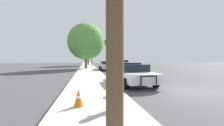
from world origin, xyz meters
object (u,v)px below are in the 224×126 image
tree_sidewalk_far (88,46)px  traffic_cone (79,98)px  tree_sidewalk_mid (86,42)px  car_background_oncoming (124,63)px  traffic_light (97,48)px  car_background_distant (110,62)px  fire_hydrant (112,96)px  car_background_midblock (106,65)px  police_car (132,73)px

tree_sidewalk_far → traffic_cone: tree_sidewalk_far is taller
tree_sidewalk_mid → traffic_cone: bearing=-90.7°
car_background_oncoming → tree_sidewalk_mid: tree_sidewalk_mid is taller
traffic_light → tree_sidewalk_far: tree_sidewalk_far is taller
traffic_light → tree_sidewalk_mid: 6.06m
tree_sidewalk_mid → traffic_cone: 20.76m
traffic_light → traffic_cone: 26.26m
tree_sidewalk_far → tree_sidewalk_mid: bearing=-92.6°
car_background_distant → traffic_cone: car_background_distant is taller
car_background_distant → traffic_cone: 40.13m
tree_sidewalk_far → traffic_cone: (-0.82, -32.81, -4.42)m
traffic_light → fire_hydrant: bearing=-93.3°
car_background_oncoming → car_background_midblock: car_background_oncoming is taller
tree_sidewalk_mid → traffic_light: bearing=67.4°
fire_hydrant → car_background_midblock: size_ratio=0.19×
fire_hydrant → police_car: bearing=66.2°
police_car → car_background_midblock: (-0.18, 12.35, 0.01)m
fire_hydrant → tree_sidewalk_mid: (-0.80, 20.91, 4.04)m
car_background_distant → tree_sidewalk_far: bearing=-139.3°
car_background_midblock → car_background_distant: bearing=79.5°
car_background_distant → tree_sidewalk_far: tree_sidewalk_far is taller
fire_hydrant → car_background_midblock: bearing=83.0°
car_background_oncoming → tree_sidewalk_far: bearing=-36.4°
police_car → traffic_cone: size_ratio=8.38×
car_background_distant → tree_sidewalk_mid: size_ratio=0.56×
car_background_midblock → police_car: bearing=-89.0°
police_car → car_background_distant: police_car is taller
police_car → traffic_light: bearing=-89.7°
traffic_light → tree_sidewalk_far: (-1.75, 6.91, 0.88)m
traffic_light → car_background_midblock: 9.39m
tree_sidewalk_far → traffic_light: bearing=-75.8°
car_background_midblock → traffic_cone: car_background_midblock is taller
traffic_light → tree_sidewalk_far: size_ratio=0.73×
car_background_distant → tree_sidewalk_far: (-6.61, -6.63, 4.14)m
car_background_midblock → tree_sidewalk_mid: size_ratio=0.59×
car_background_oncoming → car_background_distant: car_background_oncoming is taller
car_background_oncoming → tree_sidewalk_mid: bearing=40.5°
traffic_light → traffic_cone: traffic_light is taller
traffic_cone → tree_sidewalk_mid: bearing=89.3°
police_car → traffic_light: (-0.84, 21.14, 3.24)m
car_background_distant → traffic_cone: (-7.44, -39.44, -0.28)m
police_car → car_background_distant: (4.02, 34.68, -0.02)m
police_car → car_background_oncoming: police_car is taller
police_car → car_background_distant: bearing=-98.6°
police_car → tree_sidewalk_mid: bearing=-80.5°
car_background_midblock → tree_sidewalk_far: bearing=98.9°
car_background_oncoming → traffic_light: bearing=7.7°
police_car → car_background_midblock: 12.35m
car_background_oncoming → traffic_cone: 27.49m
car_background_midblock → tree_sidewalk_far: (-2.41, 15.71, 4.11)m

